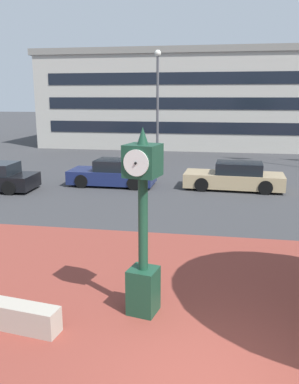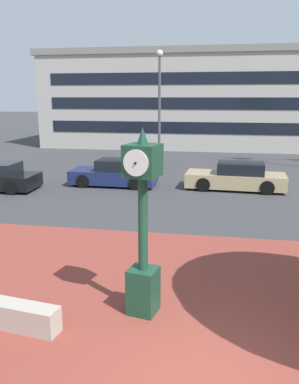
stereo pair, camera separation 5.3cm
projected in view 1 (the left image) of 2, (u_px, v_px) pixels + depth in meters
ground_plane at (212, 384)px, 6.14m from camera, size 200.00×200.00×0.00m
plaza_brick_paving at (213, 333)px, 7.44m from camera, size 44.00×10.72×0.01m
street_clock at (143, 231)px, 7.78m from camera, size 0.72×0.75×3.73m
car_street_mid at (235, 177)px, 18.82m from camera, size 4.64×2.00×1.28m
car_street_far at (113, 174)px, 19.66m from camera, size 4.16×1.94×1.28m
civic_building at (198, 99)px, 37.21m from camera, size 26.41×13.89×7.94m
street_lamp_post at (158, 99)px, 22.39m from camera, size 0.36×0.36×6.72m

